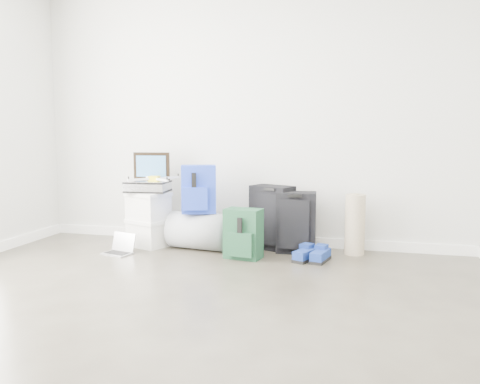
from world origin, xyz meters
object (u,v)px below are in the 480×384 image
(boxes_stack, at_px, (149,219))
(briefcase, at_px, (148,186))
(laptop, at_px, (120,249))
(duffel_bag, at_px, (200,231))
(carry_on, at_px, (296,222))
(large_suitcase, at_px, (272,217))

(boxes_stack, distance_m, briefcase, 0.33)
(briefcase, xyz_separation_m, laptop, (-0.14, -0.36, -0.57))
(briefcase, distance_m, duffel_bag, 0.69)
(briefcase, relative_size, carry_on, 0.69)
(duffel_bag, bearing_deg, carry_on, 14.16)
(boxes_stack, relative_size, briefcase, 1.37)
(duffel_bag, height_order, carry_on, carry_on)
(carry_on, distance_m, laptop, 1.71)
(briefcase, bearing_deg, carry_on, -0.25)
(briefcase, relative_size, laptop, 1.30)
(large_suitcase, distance_m, laptop, 1.51)
(boxes_stack, distance_m, duffel_bag, 0.55)
(duffel_bag, bearing_deg, laptop, -143.86)
(briefcase, distance_m, laptop, 0.68)
(briefcase, bearing_deg, boxes_stack, 85.43)
(boxes_stack, relative_size, large_suitcase, 0.88)
(large_suitcase, bearing_deg, boxes_stack, -146.67)
(large_suitcase, xyz_separation_m, laptop, (-1.37, -0.57, -0.27))
(large_suitcase, xyz_separation_m, carry_on, (0.25, -0.09, -0.02))
(large_suitcase, height_order, laptop, large_suitcase)
(carry_on, bearing_deg, duffel_bag, -179.20)
(boxes_stack, bearing_deg, large_suitcase, 30.99)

